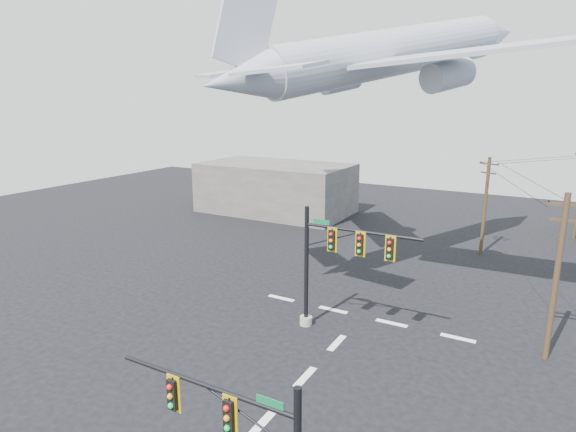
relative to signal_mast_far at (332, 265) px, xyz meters
The scene contains 8 objects.
ground 10.12m from the signal_mast_far, 84.44° to the right, with size 120.00×120.00×0.00m, color black.
lane_markings 5.78m from the signal_mast_far, 76.84° to the right, with size 14.00×21.20×0.01m.
signal_mast_far is the anchor object (origin of this frame).
utility_pole_a 11.78m from the signal_mast_far, 13.72° to the left, with size 1.83×0.38×9.16m.
utility_pole_b 21.08m from the signal_mast_far, 74.26° to the left, with size 1.67×0.84×8.79m.
power_lines 19.70m from the signal_mast_far, 62.38° to the left, with size 9.14×27.47×0.08m.
airliner 15.87m from the signal_mast_far, 91.46° to the left, with size 25.61×28.03×8.01m.
building_left 32.19m from the signal_mast_far, 126.46° to the left, with size 18.00×10.00×6.00m, color #67625B.
Camera 1 is at (9.79, -15.36, 13.68)m, focal length 30.00 mm.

